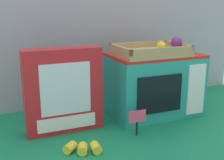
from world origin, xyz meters
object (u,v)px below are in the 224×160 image
Objects in this scene: food_groups_crate at (153,51)px; cookie_set_box at (63,91)px; price_sign at (137,119)px; loose_toy_banana at (83,148)px; toy_microwave at (154,84)px.

food_groups_crate reaches higher than cookie_set_box.
loose_toy_banana is at bearing -168.65° from price_sign.
food_groups_crate is at bearing 28.67° from loose_toy_banana.
food_groups_crate is 0.41m from cookie_set_box.
price_sign is (-0.18, -0.19, -0.07)m from toy_microwave.
cookie_set_box is 0.30m from price_sign.
toy_microwave is at bearing 44.06° from food_groups_crate.
toy_microwave is at bearing 46.25° from price_sign.
toy_microwave is 1.31× the size of food_groups_crate.
cookie_set_box is (-0.39, -0.01, -0.13)m from food_groups_crate.
cookie_set_box is 2.60× the size of loose_toy_banana.
loose_toy_banana is at bearing -86.92° from cookie_set_box.
food_groups_crate reaches higher than price_sign.
price_sign is at bearing -32.90° from cookie_set_box.
toy_microwave is 1.20× the size of cookie_set_box.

